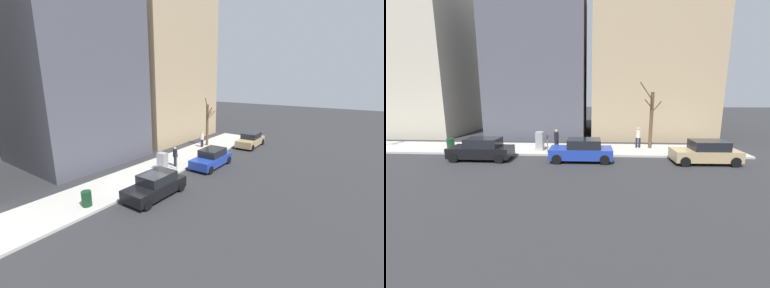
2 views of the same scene
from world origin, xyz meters
The scene contains 13 objects.
ground_plane centered at (0.00, 0.00, 0.00)m, with size 120.00×120.00×0.00m, color #2B2B2D.
sidewalk centered at (2.00, 0.00, 0.07)m, with size 4.00×36.00×0.15m, color #B2AFA8.
parked_car_tan centered at (-1.27, -14.02, 0.74)m, with size 2.01×4.24×1.52m.
parked_car_blue centered at (-1.20, -5.89, 0.74)m, with size 1.97×4.22×1.52m.
parked_car_black centered at (-1.25, 1.01, 0.74)m, with size 1.93×4.20×1.52m.
parking_meter centered at (0.45, -3.25, 0.98)m, with size 0.14×0.10×1.35m.
utility_box centered at (1.30, -2.51, 0.85)m, with size 0.83×0.61×1.43m.
bare_tree centered at (2.57, -11.22, 2.52)m, with size 1.15×1.67×5.22m.
trash_bin centered at (0.90, 4.45, 0.60)m, with size 0.56×0.56×0.90m, color #14381E.
pedestrian_near_meter centered at (2.64, -10.29, 1.09)m, with size 0.36×0.40×1.66m.
pedestrian_midblock centered at (1.09, -3.84, 1.09)m, with size 0.36×0.36×1.66m.
office_tower_left centered at (11.32, -12.29, 9.39)m, with size 11.64×11.64×18.78m, color tan.
office_block_center centered at (10.28, -0.96, 7.29)m, with size 9.56×9.56×14.58m, color #4C4C56.
Camera 1 is at (-11.80, 11.92, 7.30)m, focal length 24.00 mm.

